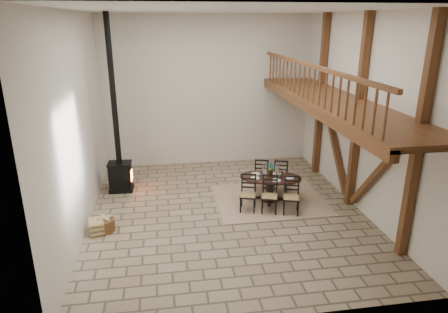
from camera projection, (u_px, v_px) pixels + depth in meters
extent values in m
plane|color=gray|center=(227.00, 212.00, 10.47)|extent=(8.00, 8.00, 0.00)
cube|color=beige|center=(208.00, 92.00, 13.40)|extent=(7.00, 0.02, 5.00)
cube|color=beige|center=(272.00, 182.00, 5.93)|extent=(7.00, 0.02, 5.00)
cube|color=beige|center=(77.00, 125.00, 9.14)|extent=(0.02, 8.00, 5.00)
cube|color=beige|center=(363.00, 114.00, 10.18)|extent=(0.02, 8.00, 5.00)
cube|color=white|center=(228.00, 10.00, 8.85)|extent=(7.00, 8.00, 0.02)
cube|color=brown|center=(418.00, 143.00, 7.83)|extent=(0.18, 0.18, 5.00)
cube|color=brown|center=(358.00, 114.00, 10.16)|extent=(0.18, 0.18, 5.00)
cube|color=brown|center=(321.00, 97.00, 12.50)|extent=(0.18, 0.18, 5.00)
cube|color=brown|center=(378.00, 172.00, 9.35)|extent=(0.14, 2.16, 2.54)
cube|color=brown|center=(334.00, 142.00, 11.69)|extent=(0.14, 2.16, 2.54)
cube|color=brown|center=(359.00, 103.00, 10.07)|extent=(0.20, 7.80, 0.20)
cube|color=brown|center=(334.00, 102.00, 9.95)|extent=(1.60, 7.80, 0.12)
cube|color=brown|center=(307.00, 107.00, 9.88)|extent=(0.18, 7.80, 0.22)
cube|color=brown|center=(310.00, 65.00, 9.55)|extent=(0.09, 7.60, 0.09)
cube|color=brown|center=(309.00, 83.00, 9.69)|extent=(0.06, 7.60, 0.86)
cube|color=tan|center=(270.00, 200.00, 11.18)|extent=(3.00, 2.50, 0.02)
ellipsoid|color=black|center=(271.00, 177.00, 10.97)|extent=(1.92, 1.48, 0.04)
cylinder|color=black|center=(270.00, 189.00, 11.08)|extent=(0.17, 0.17, 0.62)
cylinder|color=black|center=(270.00, 198.00, 11.17)|extent=(0.52, 0.52, 0.06)
cube|color=tan|center=(248.00, 195.00, 10.42)|extent=(0.51, 0.49, 0.04)
cube|color=black|center=(248.00, 203.00, 10.49)|extent=(0.49, 0.49, 0.43)
cube|color=black|center=(249.00, 183.00, 10.50)|extent=(0.35, 0.14, 0.56)
cube|color=tan|center=(269.00, 196.00, 10.34)|extent=(0.51, 0.49, 0.04)
cube|color=black|center=(269.00, 205.00, 10.42)|extent=(0.49, 0.49, 0.43)
cube|color=black|center=(270.00, 184.00, 10.42)|extent=(0.35, 0.14, 0.56)
cube|color=tan|center=(291.00, 198.00, 10.27)|extent=(0.51, 0.49, 0.04)
cube|color=black|center=(291.00, 206.00, 10.35)|extent=(0.49, 0.49, 0.43)
cube|color=black|center=(292.00, 186.00, 10.35)|extent=(0.35, 0.14, 0.56)
cube|color=tan|center=(261.00, 175.00, 11.78)|extent=(0.51, 0.49, 0.04)
cube|color=black|center=(261.00, 182.00, 11.85)|extent=(0.49, 0.49, 0.43)
cube|color=black|center=(261.00, 169.00, 11.53)|extent=(0.35, 0.14, 0.56)
cube|color=tan|center=(281.00, 176.00, 11.71)|extent=(0.51, 0.49, 0.04)
cube|color=black|center=(280.00, 183.00, 11.78)|extent=(0.49, 0.49, 0.43)
cube|color=black|center=(281.00, 170.00, 11.45)|extent=(0.35, 0.14, 0.56)
cube|color=silver|center=(271.00, 177.00, 10.96)|extent=(1.44, 1.01, 0.01)
cube|color=white|center=(271.00, 174.00, 10.93)|extent=(0.88, 0.51, 0.18)
cylinder|color=white|center=(265.00, 171.00, 10.93)|extent=(0.12, 0.12, 0.34)
cylinder|color=white|center=(277.00, 171.00, 10.88)|extent=(0.12, 0.12, 0.34)
cylinder|color=silver|center=(265.00, 174.00, 10.96)|extent=(0.06, 0.06, 0.16)
cylinder|color=silver|center=(277.00, 174.00, 10.91)|extent=(0.06, 0.06, 0.16)
imported|color=#4C723F|center=(271.00, 170.00, 10.94)|extent=(0.24, 0.19, 0.39)
cube|color=black|center=(122.00, 189.00, 11.80)|extent=(0.70, 0.55, 0.10)
cube|color=black|center=(120.00, 176.00, 11.67)|extent=(0.64, 0.49, 0.73)
cube|color=#FF590C|center=(132.00, 175.00, 11.70)|extent=(0.03, 0.29, 0.29)
cube|color=black|center=(119.00, 163.00, 11.54)|extent=(0.69, 0.54, 0.04)
cylinder|color=black|center=(113.00, 91.00, 10.87)|extent=(0.16, 0.16, 4.13)
cylinder|color=brown|center=(105.00, 225.00, 9.51)|extent=(0.46, 0.46, 0.30)
cube|color=tan|center=(104.00, 218.00, 9.45)|extent=(0.25, 0.25, 0.09)
cube|color=tan|center=(97.00, 227.00, 9.40)|extent=(0.42, 0.51, 0.34)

